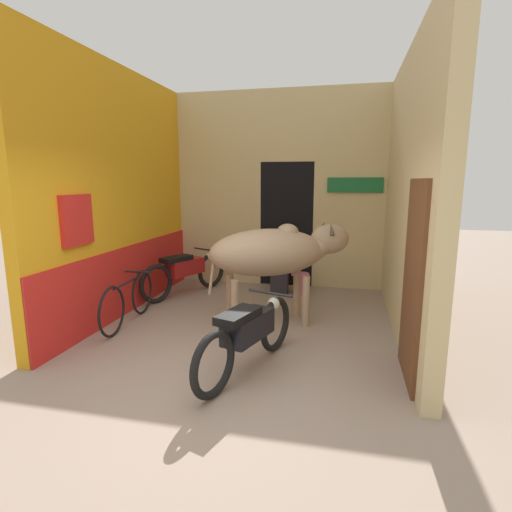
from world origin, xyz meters
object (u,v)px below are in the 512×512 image
(cow, at_px, (276,252))
(motorcycle_far, at_px, (185,271))
(plastic_stool, at_px, (300,283))
(motorcycle_near, at_px, (248,333))
(shopkeeper_seated, at_px, (281,259))
(bicycle, at_px, (128,300))

(cow, bearing_deg, motorcycle_far, 149.11)
(cow, distance_m, motorcycle_far, 2.27)
(plastic_stool, bearing_deg, motorcycle_near, -93.69)
(shopkeeper_seated, height_order, plastic_stool, shopkeeper_seated)
(cow, relative_size, plastic_stool, 5.44)
(motorcycle_near, distance_m, bicycle, 2.32)
(cow, distance_m, bicycle, 2.27)
(motorcycle_near, xyz_separation_m, shopkeeper_seated, (-0.17, 3.23, 0.18))
(motorcycle_far, distance_m, plastic_stool, 2.13)
(cow, bearing_deg, motorcycle_near, -91.26)
(motorcycle_near, height_order, bicycle, motorcycle_near)
(cow, relative_size, shopkeeper_seated, 1.72)
(motorcycle_near, xyz_separation_m, plastic_stool, (0.21, 3.20, -0.24))
(bicycle, bearing_deg, cow, 13.09)
(motorcycle_far, bearing_deg, shopkeeper_seated, 18.68)
(motorcycle_near, height_order, shopkeeper_seated, shopkeeper_seated)
(motorcycle_near, relative_size, shopkeeper_seated, 1.53)
(cow, relative_size, motorcycle_near, 1.12)
(cow, bearing_deg, bicycle, -166.91)
(motorcycle_far, height_order, shopkeeper_seated, shopkeeper_seated)
(motorcycle_near, bearing_deg, bicycle, 152.93)
(shopkeeper_seated, distance_m, plastic_stool, 0.56)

